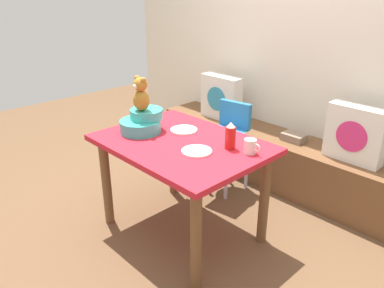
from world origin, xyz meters
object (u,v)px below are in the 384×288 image
ketchup_bottle (230,136)px  dinner_plate_far (184,130)px  highchair (227,135)px  teddy_bear (141,95)px  book_stack (294,137)px  pillow_floral_right (356,134)px  coffee_mug (250,146)px  pillow_floral_left (221,98)px  dinner_plate_near (197,151)px  dining_table (182,156)px  infant_seat_teal (142,122)px

ketchup_bottle → dinner_plate_far: bearing=-179.8°
highchair → teddy_bear: teddy_bear is taller
book_stack → highchair: highchair is taller
pillow_floral_right → dinner_plate_far: size_ratio=2.20×
highchair → ketchup_bottle: 0.85m
coffee_mug → dinner_plate_far: coffee_mug is taller
pillow_floral_left → dinner_plate_near: 1.49m
pillow_floral_left → pillow_floral_right: size_ratio=1.00×
pillow_floral_left → dinner_plate_far: 1.14m
dining_table → infant_seat_teal: size_ratio=3.51×
infant_seat_teal → book_stack: bearing=67.5°
infant_seat_teal → ketchup_bottle: bearing=19.2°
teddy_bear → ketchup_bottle: size_ratio=1.35×
pillow_floral_left → coffee_mug: (1.13, -0.97, 0.11)m
dining_table → pillow_floral_right: bearing=58.3°
pillow_floral_right → book_stack: (-0.53, 0.02, -0.19)m
teddy_bear → infant_seat_teal: bearing=90.0°
dinner_plate_near → dinner_plate_far: same height
teddy_bear → dinner_plate_far: bearing=48.2°
book_stack → ketchup_bottle: 1.09m
pillow_floral_left → book_stack: bearing=1.4°
ketchup_bottle → coffee_mug: ketchup_bottle is taller
ketchup_bottle → dinner_plate_near: bearing=-118.6°
dinner_plate_far → book_stack: bearing=72.8°
dinner_plate_far → infant_seat_teal: bearing=-131.9°
pillow_floral_left → ketchup_bottle: size_ratio=2.38×
highchair → teddy_bear: bearing=-98.1°
book_stack → teddy_bear: (-0.52, -1.25, 0.53)m
dining_table → dinner_plate_far: 0.24m
dining_table → ketchup_bottle: ketchup_bottle is taller
pillow_floral_left → infant_seat_teal: (0.34, -1.23, 0.13)m
ketchup_bottle → dinner_plate_near: 0.24m
highchair → dinner_plate_far: size_ratio=3.95×
book_stack → teddy_bear: bearing=-112.5°
pillow_floral_left → book_stack: pillow_floral_left is taller
pillow_floral_right → dining_table: 1.36m
dining_table → highchair: highchair is taller
infant_seat_teal → teddy_bear: size_ratio=1.32×
infant_seat_teal → dinner_plate_far: 0.31m
dining_table → ketchup_bottle: 0.40m
pillow_floral_left → coffee_mug: size_ratio=3.67×
book_stack → dinner_plate_far: size_ratio=1.00×
ketchup_bottle → dinner_plate_far: size_ratio=0.92×
ketchup_bottle → dining_table: bearing=-154.1°
dinner_plate_near → book_stack: bearing=91.1°
infant_seat_teal → coffee_mug: bearing=18.3°
dining_table → teddy_bear: bearing=-167.3°
pillow_floral_right → highchair: pillow_floral_right is taller
dining_table → infant_seat_teal: 0.40m
pillow_floral_right → ketchup_bottle: 1.09m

